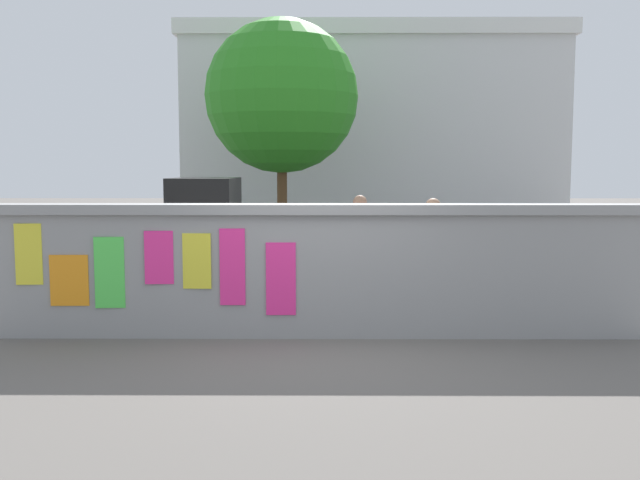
{
  "coord_description": "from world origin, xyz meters",
  "views": [
    {
      "loc": [
        0.07,
        -8.57,
        2.07
      ],
      "look_at": [
        0.01,
        2.11,
        0.97
      ],
      "focal_mm": 40.12,
      "sensor_mm": 36.0,
      "label": 1
    }
  ],
  "objects_px": {
    "person_walking": "(433,243)",
    "tree_roadside": "(282,96)",
    "auto_rickshaw_truck": "(256,228)",
    "bicycle_near": "(521,273)",
    "motorcycle": "(123,272)",
    "bicycle_far": "(317,292)",
    "person_bystander": "(360,235)"
  },
  "relations": [
    {
      "from": "person_walking",
      "to": "tree_roadside",
      "type": "height_order",
      "value": "tree_roadside"
    },
    {
      "from": "bicycle_near",
      "to": "bicycle_far",
      "type": "relative_size",
      "value": 1.0
    },
    {
      "from": "motorcycle",
      "to": "bicycle_far",
      "type": "height_order",
      "value": "bicycle_far"
    },
    {
      "from": "bicycle_far",
      "to": "person_walking",
      "type": "distance_m",
      "value": 1.84
    },
    {
      "from": "motorcycle",
      "to": "person_bystander",
      "type": "height_order",
      "value": "person_bystander"
    },
    {
      "from": "person_walking",
      "to": "person_bystander",
      "type": "bearing_deg",
      "value": 132.41
    },
    {
      "from": "bicycle_near",
      "to": "tree_roadside",
      "type": "relative_size",
      "value": 0.28
    },
    {
      "from": "auto_rickshaw_truck",
      "to": "person_walking",
      "type": "height_order",
      "value": "auto_rickshaw_truck"
    },
    {
      "from": "motorcycle",
      "to": "bicycle_far",
      "type": "relative_size",
      "value": 1.12
    },
    {
      "from": "bicycle_near",
      "to": "person_bystander",
      "type": "relative_size",
      "value": 1.06
    },
    {
      "from": "person_walking",
      "to": "tree_roadside",
      "type": "xyz_separation_m",
      "value": [
        -2.71,
        9.59,
        2.98
      ]
    },
    {
      "from": "motorcycle",
      "to": "bicycle_near",
      "type": "distance_m",
      "value": 6.27
    },
    {
      "from": "bicycle_near",
      "to": "bicycle_far",
      "type": "bearing_deg",
      "value": -151.89
    },
    {
      "from": "tree_roadside",
      "to": "bicycle_far",
      "type": "bearing_deg",
      "value": -83.98
    },
    {
      "from": "bicycle_far",
      "to": "motorcycle",
      "type": "bearing_deg",
      "value": 158.87
    },
    {
      "from": "person_walking",
      "to": "motorcycle",
      "type": "bearing_deg",
      "value": 172.34
    },
    {
      "from": "tree_roadside",
      "to": "bicycle_near",
      "type": "bearing_deg",
      "value": -62.62
    },
    {
      "from": "auto_rickshaw_truck",
      "to": "bicycle_near",
      "type": "distance_m",
      "value": 5.04
    },
    {
      "from": "auto_rickshaw_truck",
      "to": "tree_roadside",
      "type": "xyz_separation_m",
      "value": [
        0.13,
        6.1,
        3.06
      ]
    },
    {
      "from": "bicycle_near",
      "to": "tree_roadside",
      "type": "bearing_deg",
      "value": 117.38
    },
    {
      "from": "motorcycle",
      "to": "person_walking",
      "type": "distance_m",
      "value": 4.69
    },
    {
      "from": "motorcycle",
      "to": "tree_roadside",
      "type": "distance_m",
      "value": 9.81
    },
    {
      "from": "motorcycle",
      "to": "person_bystander",
      "type": "distance_m",
      "value": 3.7
    },
    {
      "from": "bicycle_far",
      "to": "person_bystander",
      "type": "relative_size",
      "value": 1.05
    },
    {
      "from": "person_walking",
      "to": "auto_rickshaw_truck",
      "type": "bearing_deg",
      "value": 129.24
    },
    {
      "from": "motorcycle",
      "to": "person_bystander",
      "type": "bearing_deg",
      "value": 7.2
    },
    {
      "from": "motorcycle",
      "to": "tree_roadside",
      "type": "bearing_deg",
      "value": 78.02
    },
    {
      "from": "bicycle_far",
      "to": "tree_roadside",
      "type": "xyz_separation_m",
      "value": [
        -1.07,
        10.12,
        3.6
      ]
    },
    {
      "from": "auto_rickshaw_truck",
      "to": "bicycle_far",
      "type": "bearing_deg",
      "value": -73.35
    },
    {
      "from": "person_walking",
      "to": "bicycle_near",
      "type": "bearing_deg",
      "value": 36.97
    },
    {
      "from": "motorcycle",
      "to": "person_walking",
      "type": "relative_size",
      "value": 1.17
    },
    {
      "from": "auto_rickshaw_truck",
      "to": "bicycle_near",
      "type": "xyz_separation_m",
      "value": [
        4.47,
        -2.27,
        -0.54
      ]
    }
  ]
}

